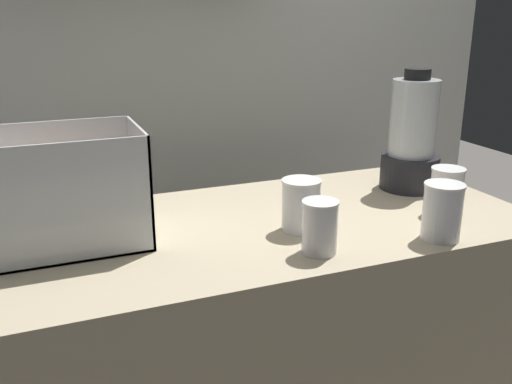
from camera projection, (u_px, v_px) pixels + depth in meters
The scene contains 8 objects.
counter at pixel (256, 377), 1.54m from camera, with size 1.40×0.64×0.90m, color tan.
back_wall_unit at pixel (172, 53), 1.97m from camera, with size 2.60×0.24×2.50m.
carrot_display_bin at pixel (70, 208), 1.27m from camera, with size 0.32×0.25×0.26m.
blender_pitcher at pixel (412, 140), 1.63m from camera, with size 0.17×0.17×0.35m.
juice_cup_beet_far_left at pixel (320, 229), 1.22m from camera, with size 0.08×0.08×0.12m.
juice_cup_beet_left at pixel (301, 208), 1.34m from camera, with size 0.09×0.09×0.13m.
juice_cup_pomegranate_middle at pixel (442, 215), 1.29m from camera, with size 0.09×0.09×0.13m.
juice_cup_beet_right at pixel (446, 193), 1.45m from camera, with size 0.09×0.09×0.12m.
Camera 1 is at (-0.49, -1.22, 1.40)m, focal length 39.72 mm.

